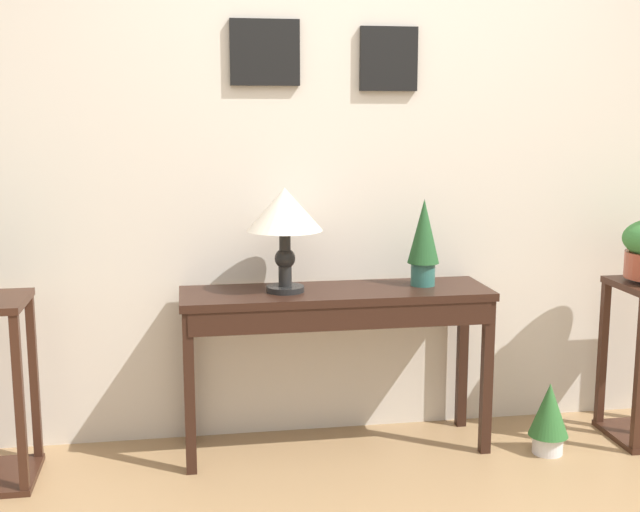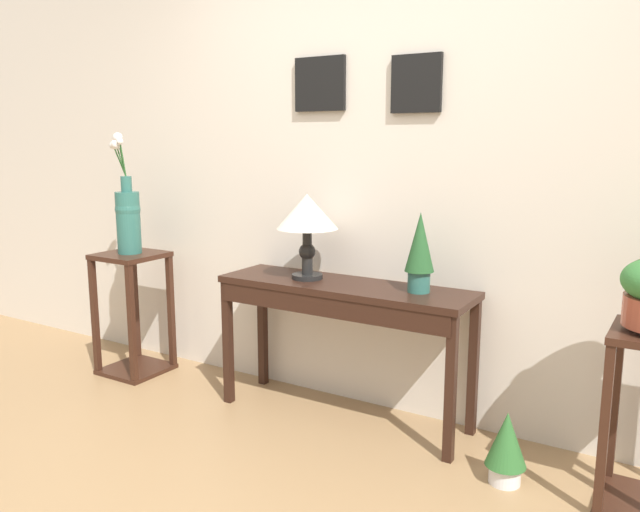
# 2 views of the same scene
# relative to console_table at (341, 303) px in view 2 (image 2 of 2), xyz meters

# --- Properties ---
(back_wall_with_art) EXTENTS (9.00, 0.13, 2.80)m
(back_wall_with_art) POSITION_rel_console_table_xyz_m (0.11, 0.31, 0.76)
(back_wall_with_art) COLOR beige
(back_wall_with_art) RESTS_ON ground
(console_table) EXTENTS (1.37, 0.39, 0.74)m
(console_table) POSITION_rel_console_table_xyz_m (0.00, 0.00, 0.00)
(console_table) COLOR black
(console_table) RESTS_ON ground
(table_lamp) EXTENTS (0.33, 0.33, 0.45)m
(table_lamp) POSITION_rel_console_table_xyz_m (-0.22, 0.02, 0.44)
(table_lamp) COLOR black
(table_lamp) RESTS_ON console_table
(potted_plant_on_console) EXTENTS (0.14, 0.14, 0.39)m
(potted_plant_on_console) POSITION_rel_console_table_xyz_m (0.40, 0.05, 0.32)
(potted_plant_on_console) COLOR #2D665B
(potted_plant_on_console) RESTS_ON console_table
(pedestal_stand_left) EXTENTS (0.37, 0.37, 0.78)m
(pedestal_stand_left) POSITION_rel_console_table_xyz_m (-1.47, -0.07, -0.25)
(pedestal_stand_left) COLOR #381E14
(pedestal_stand_left) RESTS_ON ground
(flower_vase_tall_left) EXTENTS (0.16, 0.15, 0.74)m
(flower_vase_tall_left) POSITION_rel_console_table_xyz_m (-1.47, -0.08, 0.39)
(flower_vase_tall_left) COLOR #2D665B
(flower_vase_tall_left) RESTS_ON pedestal_stand_left
(potted_plant_floor) EXTENTS (0.18, 0.18, 0.33)m
(potted_plant_floor) POSITION_rel_console_table_xyz_m (0.93, -0.19, -0.46)
(potted_plant_floor) COLOR silver
(potted_plant_floor) RESTS_ON ground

